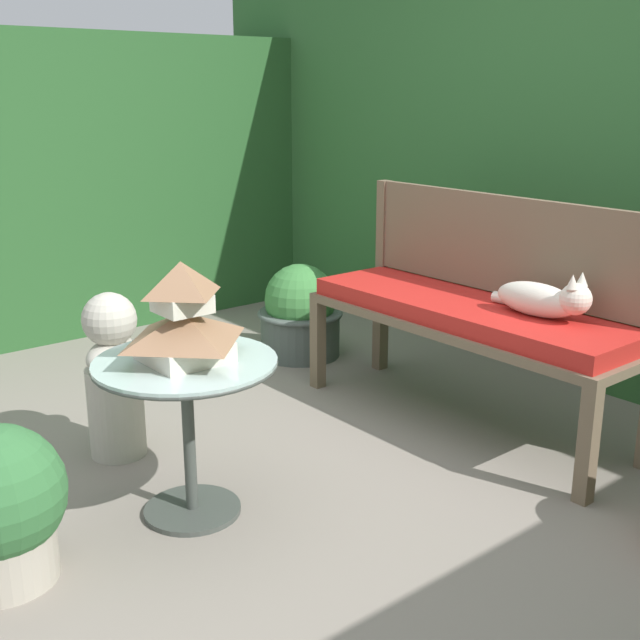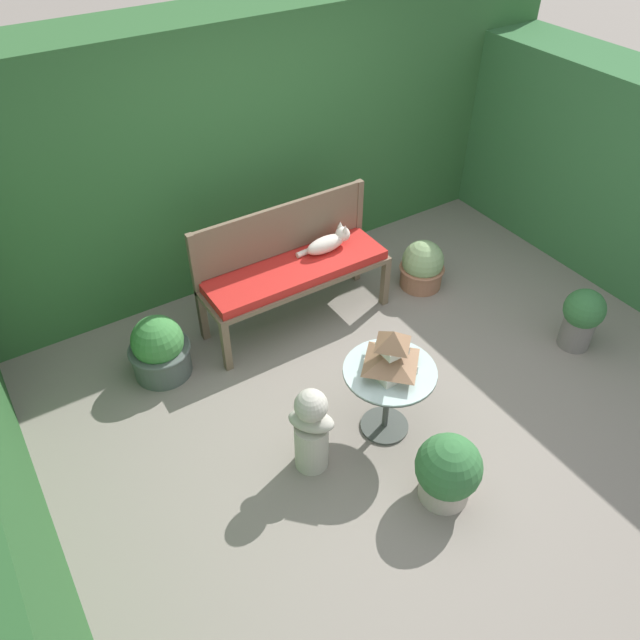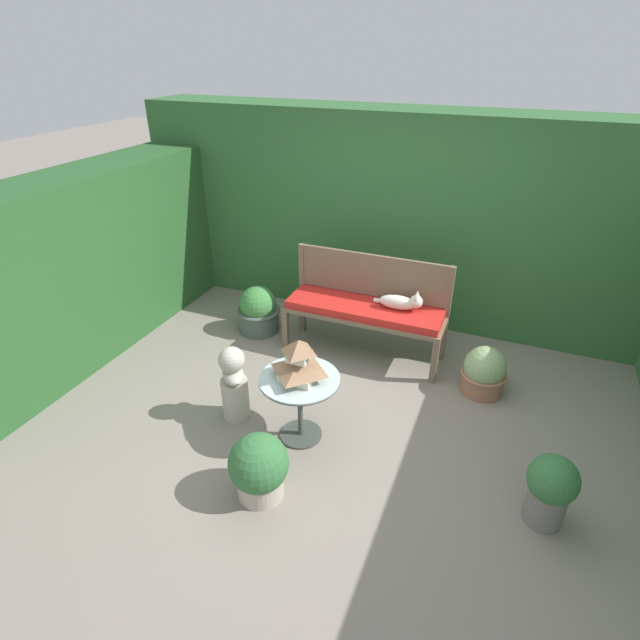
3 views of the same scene
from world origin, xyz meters
name	(u,v)px [view 3 (image 3 of 3)]	position (x,y,z in m)	size (l,w,h in m)	color
ground	(340,418)	(0.00, 0.00, 0.00)	(30.00, 30.00, 0.00)	gray
foliage_hedge_back	(411,217)	(0.00, 2.27, 1.14)	(6.40, 0.74, 2.29)	#336633
foliage_hedge_left	(80,267)	(-2.85, 0.15, 0.91)	(0.70, 3.50, 1.82)	#285628
garden_bench	(364,312)	(-0.14, 1.07, 0.50)	(1.63, 0.50, 0.58)	brown
bench_backrest	(372,281)	(-0.14, 1.30, 0.75)	(1.63, 0.06, 1.03)	brown
cat	(401,302)	(0.21, 1.12, 0.66)	(0.50, 0.16, 0.21)	silver
patio_table	(300,391)	(-0.23, -0.32, 0.46)	(0.65, 0.65, 0.59)	#424742
pagoda_birdhouse	(299,362)	(-0.23, -0.32, 0.74)	(0.35, 0.35, 0.35)	silver
garden_bust	(234,383)	(-0.85, -0.31, 0.35)	(0.34, 0.35, 0.70)	#B7B2A3
potted_plant_table_far	(258,311)	(-1.38, 1.09, 0.24)	(0.49, 0.49, 0.54)	#4C5651
potted_plant_bench_left	(484,372)	(1.09, 0.88, 0.21)	(0.42, 0.42, 0.47)	#9E664C
potted_plant_patio_mid	(259,468)	(-0.25, -1.00, 0.25)	(0.43, 0.43, 0.52)	#ADA393
potted_plant_table_near	(550,488)	(1.66, -0.46, 0.30)	(0.33, 0.33, 0.55)	slate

